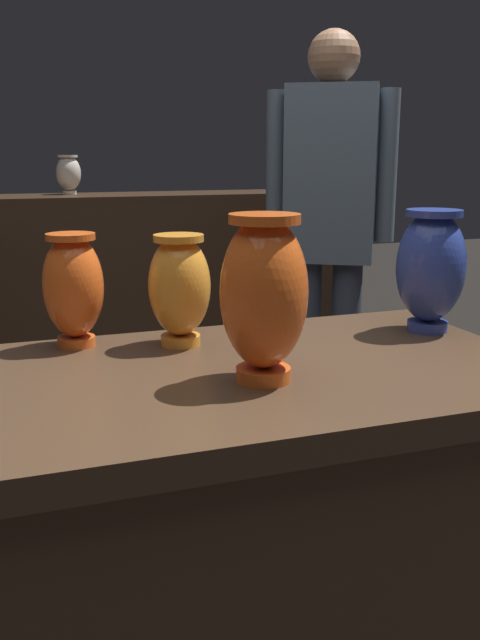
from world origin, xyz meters
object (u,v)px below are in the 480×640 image
Objects in this scene: vase_tall_behind at (431,266)px; shelf_vase_center at (69,173)px; vase_left_accent at (73,286)px; vase_right_accent at (180,286)px; vase_centerpiece at (264,293)px; visitor_near_right at (329,220)px.

shelf_vase_center is (-0.52, 2.15, 0.15)m from vase_tall_behind.
vase_right_accent is at bearing -17.30° from vase_left_accent.
vase_centerpiece is 1.46m from visitor_near_right.
visitor_near_right is at bearing 74.70° from vase_tall_behind.
visitor_near_right is (0.81, -1.10, -0.15)m from shelf_vase_center.
vase_tall_behind is 0.75m from vase_left_accent.
vase_left_accent is 2.04m from shelf_vase_center.
vase_centerpiece is 0.50m from vase_tall_behind.
vase_centerpiece is 1.25× the size of vase_left_accent.
visitor_near_right is at bearing 59.04° from vase_centerpiece.
shelf_vase_center is 1.37m from visitor_near_right.
vase_centerpiece is 2.36m from shelf_vase_center.
visitor_near_right reaches higher than vase_centerpiece.
shelf_vase_center is at bearing 103.57° from vase_tall_behind.
vase_centerpiece reaches higher than vase_right_accent.
vase_centerpiece is at bearing -88.63° from shelf_vase_center.
vase_tall_behind is 0.54m from vase_right_accent.
shelf_vase_center reaches higher than vase_right_accent.
vase_tall_behind is at bearing 105.60° from visitor_near_right.
vase_tall_behind is at bearing -76.43° from shelf_vase_center.
shelf_vase_center is (-0.06, 2.35, 0.14)m from vase_centerpiece.
vase_centerpiece is at bearing -74.74° from vase_right_accent.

